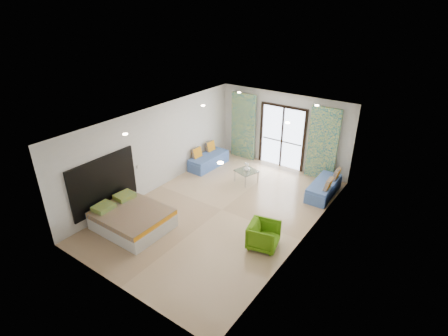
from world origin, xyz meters
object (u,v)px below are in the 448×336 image
Objects in this scene: armchair at (264,234)px; bed at (132,219)px; daybed_right at (324,188)px; daybed_left at (208,160)px; coffee_table at (246,172)px.

bed is at bearing 98.93° from armchair.
bed is 1.13× the size of daybed_right.
daybed_left is 4.88m from armchair.
daybed_right is (3.59, 4.64, -0.02)m from bed.
daybed_right is 3.34m from armchair.
bed is 2.36× the size of coffee_table.
coffee_table reaches higher than bed.
daybed_right is at bearing 7.84° from daybed_left.
coffee_table is at bearing 26.10° from armchair.
daybed_left is 1.00× the size of daybed_right.
daybed_left reaches higher than armchair.
daybed_right is 2.28× the size of armchair.
bed is 3.55m from armchair.
coffee_table is (1.14, 3.97, 0.10)m from bed.
daybed_left is at bearing 98.64° from bed.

